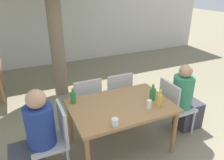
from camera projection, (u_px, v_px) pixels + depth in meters
ground_plane at (120, 147)px, 3.27m from camera, size 30.00×30.00×0.00m
cafe_building_wall at (56, 15)px, 6.14m from camera, size 10.00×0.08×2.80m
dining_table_front at (121, 110)px, 3.00m from camera, size 1.38×0.92×0.73m
patio_chair_0 at (55, 136)px, 2.71m from camera, size 0.44×0.44×0.90m
patio_chair_1 at (174, 104)px, 3.41m from camera, size 0.44×0.44×0.90m
patio_chair_2 at (86, 100)px, 3.53m from camera, size 0.44×0.44×0.90m
patio_chair_3 at (117, 94)px, 3.74m from camera, size 0.44×0.44×0.90m
person_seated_0 at (35, 140)px, 2.61m from camera, size 0.57×0.34×1.18m
person_seated_1 at (186, 101)px, 3.50m from camera, size 0.56×0.32×1.15m
oil_cruet_0 at (160, 100)px, 2.89m from camera, size 0.06×0.06×0.26m
green_bottle_1 at (73, 97)px, 2.98m from camera, size 0.07×0.07×0.23m
green_bottle_2 at (153, 94)px, 3.06m from camera, size 0.08×0.08×0.25m
drinking_glass_0 at (115, 122)px, 2.53m from camera, size 0.08×0.08×0.09m
drinking_glass_1 at (149, 104)px, 2.86m from camera, size 0.06×0.06×0.13m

